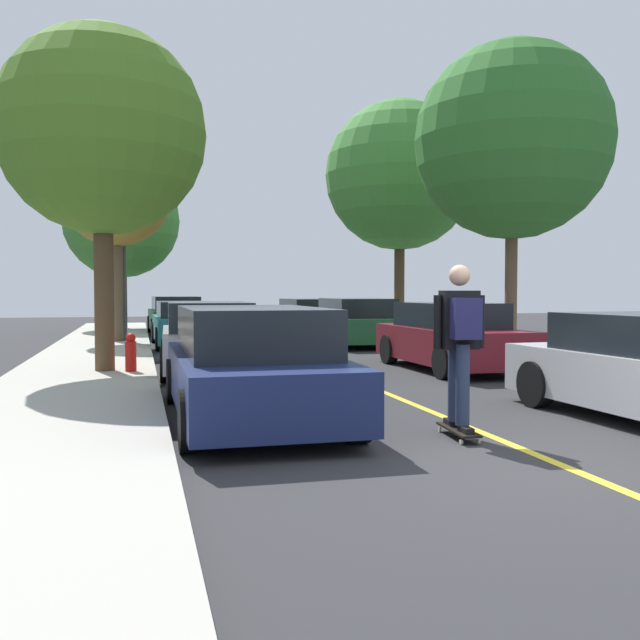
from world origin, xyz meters
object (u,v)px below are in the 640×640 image
Objects in this scene: parked_car_left_near at (209,338)px; street_tree_left_far at (121,221)px; streetlamp at (124,238)px; skateboard at (458,430)px; parked_car_right_farthest at (309,316)px; parked_car_right_far at (356,322)px; fire_hydrant at (131,352)px; parked_car_left_nearest at (252,364)px; street_tree_right_near at (400,176)px; street_tree_right_nearest at (513,141)px; parked_car_left_farthest at (176,315)px; parked_car_right_near at (451,337)px; street_tree_left_near at (116,191)px; skateboarder at (460,336)px; street_tree_left_nearest at (102,132)px; parked_car_left_far at (186,324)px.

street_tree_left_far reaches higher than parked_car_left_near.
streetlamp is 15.34m from skateboard.
parked_car_right_far is at bearing -90.01° from parked_car_right_farthest.
fire_hydrant is at bearing 119.39° from skateboard.
street_tree_right_near is at bearing 61.73° from parked_car_left_nearest.
fire_hydrant is 0.82× the size of skateboard.
parked_car_left_farthest is at bearing 118.14° from street_tree_right_nearest.
fire_hydrant reaches higher than skateboard.
street_tree_left_far is at bearing 153.89° from parked_car_right_farthest.
street_tree_right_nearest reaches higher than streetlamp.
parked_car_left_near reaches higher than parked_car_right_near.
street_tree_right_nearest is at bearing -90.00° from street_tree_right_near.
skateboarder is (3.99, -14.50, -3.40)m from street_tree_left_near.
parked_car_right_far is at bearing 109.95° from street_tree_right_nearest.
street_tree_right_near is 8.80m from streetlamp.
parked_car_left_nearest is at bearing 141.09° from skateboard.
parked_car_left_nearest is 1.08× the size of parked_car_right_near.
parked_car_right_far is at bearing 42.17° from street_tree_left_nearest.
street_tree_left_near is (-1.97, 12.84, 3.83)m from parked_car_left_nearest.
street_tree_right_nearest is 11.37m from streetlamp.
parked_car_left_farthest is at bearing 90.00° from parked_car_left_nearest.
street_tree_right_nearest is at bearing -40.49° from streetlamp.
streetlamp is at bearing 18.69° from street_tree_left_near.
parked_car_right_far is at bearing -53.66° from street_tree_left_far.
street_tree_left_far reaches higher than street_tree_left_nearest.
parked_car_right_farthest is at bearing 99.86° from street_tree_right_nearest.
parked_car_left_near is 0.70× the size of street_tree_left_far.
parked_car_left_far is at bearing 166.31° from parked_car_right_far.
street_tree_left_near is 0.93× the size of street_tree_left_far.
parked_car_right_near is 4.97× the size of skateboard.
street_tree_left_near is (-1.97, 7.36, 3.85)m from parked_car_left_near.
parked_car_right_far is 7.17m from street_tree_right_nearest.
street_tree_left_far is (-1.97, 20.27, 3.69)m from parked_car_left_nearest.
street_tree_right_near reaches higher than street_tree_left_near.
street_tree_left_near reaches higher than skateboarder.
skateboarder is at bearing -84.22° from parked_car_left_farthest.
parked_car_left_far is 0.73× the size of street_tree_left_nearest.
street_tree_left_far reaches higher than streetlamp.
street_tree_right_nearest reaches higher than skateboard.
skateboarder is at bearing -74.19° from parked_car_left_near.
parked_car_right_farthest is 0.57× the size of street_tree_right_near.
street_tree_right_nearest is at bearing -80.14° from parked_car_right_farthest.
skateboarder is (3.77, -14.58, -2.04)m from streetlamp.
streetlamp is 15.20m from skateboarder.
street_tree_left_near is (-6.79, 8.28, 3.86)m from parked_car_right_near.
street_tree_left_nearest is 8.39m from skateboarder.
parked_car_left_near is at bearing 16.45° from street_tree_left_nearest.
street_tree_left_nearest is 15.37m from street_tree_left_far.
parked_car_right_far is 13.02m from skateboarder.
skateboarder is (-2.80, -6.23, 0.46)m from parked_car_right_near.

